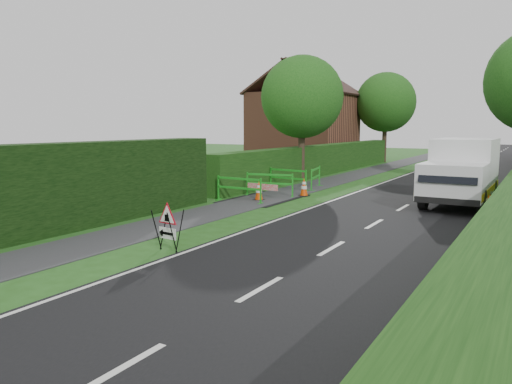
% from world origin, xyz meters
% --- Properties ---
extents(ground, '(120.00, 120.00, 0.00)m').
position_xyz_m(ground, '(0.00, 0.00, 0.00)').
color(ground, '#214D16').
rests_on(ground, ground).
extents(road_surface, '(6.00, 90.00, 0.02)m').
position_xyz_m(road_surface, '(2.50, 35.00, 0.00)').
color(road_surface, black).
rests_on(road_surface, ground).
extents(footpath, '(2.00, 90.00, 0.02)m').
position_xyz_m(footpath, '(-3.00, 35.00, 0.01)').
color(footpath, '#2D2D30').
rests_on(footpath, ground).
extents(hedge_west_far, '(1.00, 24.00, 1.80)m').
position_xyz_m(hedge_west_far, '(-5.00, 22.00, 0.00)').
color(hedge_west_far, '#14380F').
rests_on(hedge_west_far, ground).
extents(house_west, '(7.50, 7.40, 7.88)m').
position_xyz_m(house_west, '(-10.00, 30.00, 2.90)').
color(house_west, brown).
rests_on(house_west, ground).
extents(tree_nw, '(4.40, 4.40, 6.70)m').
position_xyz_m(tree_nw, '(-4.60, 18.00, 4.48)').
color(tree_nw, '#2D2116').
rests_on(tree_nw, ground).
extents(tree_fw, '(4.80, 4.80, 7.24)m').
position_xyz_m(tree_fw, '(-4.60, 34.00, 4.83)').
color(tree_fw, '#2D2116').
rests_on(tree_fw, ground).
extents(triangle_sign, '(0.76, 0.76, 1.00)m').
position_xyz_m(triangle_sign, '(-0.81, 2.31, 0.69)').
color(triangle_sign, black).
rests_on(triangle_sign, ground).
extents(works_van, '(2.21, 5.47, 2.48)m').
position_xyz_m(works_van, '(4.16, 13.44, 1.31)').
color(works_van, silver).
rests_on(works_van, ground).
extents(traffic_cone_0, '(0.38, 0.38, 0.79)m').
position_xyz_m(traffic_cone_0, '(5.36, 11.02, 0.39)').
color(traffic_cone_0, black).
rests_on(traffic_cone_0, ground).
extents(traffic_cone_1, '(0.38, 0.38, 0.79)m').
position_xyz_m(traffic_cone_1, '(5.18, 13.12, 0.39)').
color(traffic_cone_1, black).
rests_on(traffic_cone_1, ground).
extents(traffic_cone_2, '(0.38, 0.38, 0.79)m').
position_xyz_m(traffic_cone_2, '(4.98, 15.48, 0.39)').
color(traffic_cone_2, black).
rests_on(traffic_cone_2, ground).
extents(traffic_cone_3, '(0.38, 0.38, 0.79)m').
position_xyz_m(traffic_cone_3, '(-2.99, 10.54, 0.39)').
color(traffic_cone_3, black).
rests_on(traffic_cone_3, ground).
extents(traffic_cone_4, '(0.38, 0.38, 0.79)m').
position_xyz_m(traffic_cone_4, '(-1.91, 12.50, 0.39)').
color(traffic_cone_4, black).
rests_on(traffic_cone_4, ground).
extents(ped_barrier_0, '(2.07, 0.43, 1.00)m').
position_xyz_m(ped_barrier_0, '(-3.45, 9.75, 0.63)').
color(ped_barrier_0, '#1B951E').
rests_on(ped_barrier_0, ground).
extents(ped_barrier_1, '(2.09, 0.76, 1.00)m').
position_xyz_m(ped_barrier_1, '(-3.17, 11.77, 0.63)').
color(ped_barrier_1, '#1B951E').
rests_on(ped_barrier_1, ground).
extents(ped_barrier_2, '(2.09, 0.67, 1.00)m').
position_xyz_m(ped_barrier_2, '(-3.44, 14.04, 0.63)').
color(ped_barrier_2, '#1B951E').
rests_on(ped_barrier_2, ground).
extents(ped_barrier_3, '(0.79, 2.09, 1.00)m').
position_xyz_m(ped_barrier_3, '(-2.55, 15.23, 0.63)').
color(ped_barrier_3, '#1B951E').
rests_on(ped_barrier_3, ground).
extents(redwhite_plank, '(1.50, 0.16, 0.25)m').
position_xyz_m(redwhite_plank, '(-3.25, 11.29, 0.00)').
color(redwhite_plank, red).
rests_on(redwhite_plank, ground).
extents(hatchback_car, '(2.32, 3.81, 1.21)m').
position_xyz_m(hatchback_car, '(2.00, 26.37, 0.61)').
color(hatchback_car, silver).
rests_on(hatchback_car, ground).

